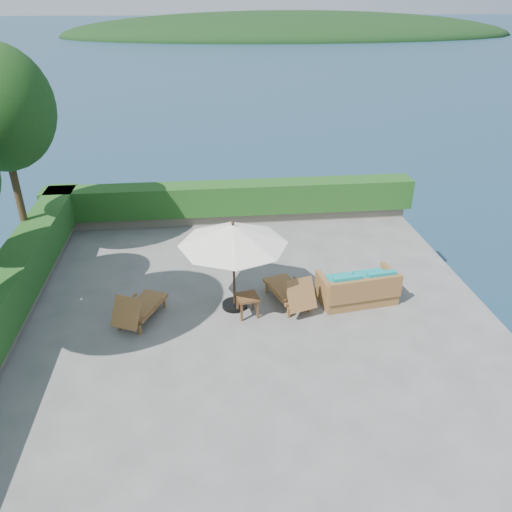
{
  "coord_description": "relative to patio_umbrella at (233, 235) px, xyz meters",
  "views": [
    {
      "loc": [
        -0.89,
        -10.29,
        6.95
      ],
      "look_at": [
        0.3,
        0.8,
        1.1
      ],
      "focal_mm": 35.0,
      "sensor_mm": 36.0,
      "label": 1
    }
  ],
  "objects": [
    {
      "name": "ground",
      "position": [
        0.3,
        -0.22,
        -1.98
      ],
      "size": [
        12.0,
        12.0,
        0.0
      ],
      "primitive_type": "plane",
      "color": "gray",
      "rests_on": "ground"
    },
    {
      "name": "foundation",
      "position": [
        0.3,
        -0.22,
        -3.53
      ],
      "size": [
        12.0,
        12.0,
        3.0
      ],
      "primitive_type": "cube",
      "color": "#5D554A",
      "rests_on": "ocean"
    },
    {
      "name": "planter_wall_left",
      "position": [
        -5.3,
        -0.22,
        -1.8
      ],
      "size": [
        0.6,
        12.0,
        0.36
      ],
      "primitive_type": "cube",
      "color": "gray",
      "rests_on": "ground"
    },
    {
      "name": "side_table",
      "position": [
        0.29,
        -0.4,
        -1.53
      ],
      "size": [
        0.59,
        0.59,
        0.54
      ],
      "rotation": [
        0.0,
        0.0,
        0.19
      ],
      "color": "brown",
      "rests_on": "ground"
    },
    {
      "name": "wicker_loveseat",
      "position": [
        3.12,
        -0.1,
        -1.61
      ],
      "size": [
        2.05,
        1.25,
        0.95
      ],
      "rotation": [
        0.0,
        0.0,
        0.14
      ],
      "color": "brown",
      "rests_on": "ground"
    },
    {
      "name": "offshore_island",
      "position": [
        25.3,
        139.78,
        -4.98
      ],
      "size": [
        126.0,
        57.6,
        12.6
      ],
      "primitive_type": "ellipsoid",
      "color": "black",
      "rests_on": "ocean"
    },
    {
      "name": "lounge_right",
      "position": [
        1.4,
        -0.07,
        -1.57
      ],
      "size": [
        1.16,
        1.82,
        0.97
      ],
      "rotation": [
        0.0,
        0.0,
        0.3
      ],
      "color": "brown",
      "rests_on": "ground"
    },
    {
      "name": "planter_wall_far",
      "position": [
        0.3,
        5.38,
        -1.8
      ],
      "size": [
        12.0,
        0.6,
        0.36
      ],
      "primitive_type": "cube",
      "color": "gray",
      "rests_on": "ground"
    },
    {
      "name": "ocean",
      "position": [
        0.3,
        -0.22,
        -4.98
      ],
      "size": [
        600.0,
        600.0,
        0.0
      ],
      "primitive_type": "plane",
      "color": "#19314E",
      "rests_on": "ground"
    },
    {
      "name": "hedge_left",
      "position": [
        -5.3,
        -0.22,
        -1.13
      ],
      "size": [
        0.9,
        12.4,
        1.0
      ],
      "primitive_type": "cube",
      "color": "#144817",
      "rests_on": "planter_wall_left"
    },
    {
      "name": "hedge_far",
      "position": [
        0.3,
        5.38,
        -1.13
      ],
      "size": [
        12.4,
        0.9,
        1.0
      ],
      "primitive_type": "cube",
      "color": "#144817",
      "rests_on": "planter_wall_far"
    },
    {
      "name": "lounge_left",
      "position": [
        -2.31,
        -0.4,
        -1.6
      ],
      "size": [
        1.26,
        1.7,
        0.91
      ],
      "rotation": [
        0.0,
        0.0,
        -0.44
      ],
      "color": "brown",
      "rests_on": "ground"
    },
    {
      "name": "patio_umbrella",
      "position": [
        0.0,
        0.0,
        0.0
      ],
      "size": [
        2.68,
        2.68,
        2.34
      ],
      "rotation": [
        0.0,
        0.0,
        -0.03
      ],
      "color": "black",
      "rests_on": "ground"
    }
  ]
}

